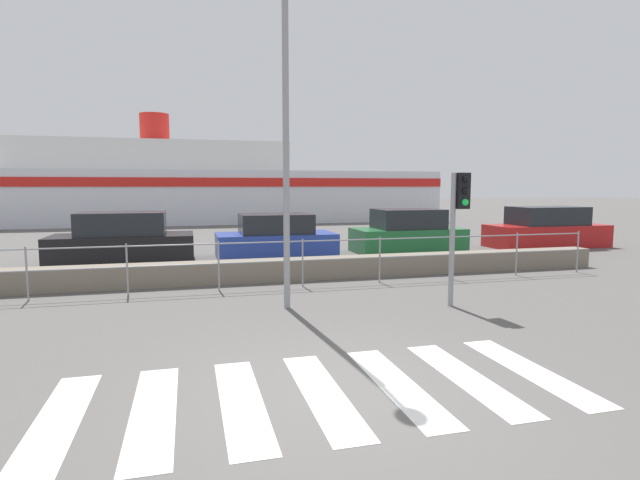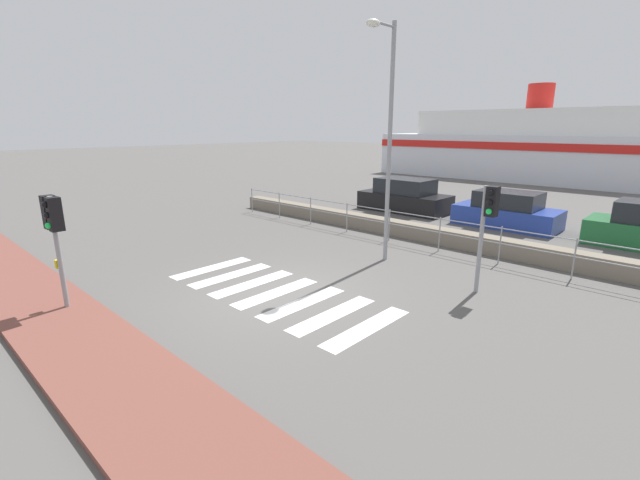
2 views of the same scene
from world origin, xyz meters
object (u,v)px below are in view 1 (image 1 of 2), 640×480
Objects in this scene: ferry_boat at (201,188)px; parked_car_red at (547,230)px; streetlamp at (288,90)px; parked_car_blue at (276,238)px; parked_car_black at (123,241)px; parked_car_green at (408,234)px; traffic_light_far at (459,209)px.

parked_car_red is at bearing -55.02° from ferry_boat.
streetlamp is 13.84m from parked_car_red.
parked_car_blue is at bearing 180.00° from parked_car_red.
parked_car_green is (9.38, 0.00, -0.01)m from parked_car_black.
parked_car_green is (6.58, -17.59, -1.50)m from ferry_boat.
traffic_light_far is 0.67× the size of parked_car_blue.
parked_car_green is (4.69, 0.00, 0.04)m from parked_car_blue.
parked_car_black is 9.38m from parked_car_green.
parked_car_green is at bearing 180.00° from parked_car_red.
ferry_boat is 17.76m from parked_car_blue.
traffic_light_far is at bearing -47.65° from parked_car_black.
parked_car_green is (2.47, 7.57, -1.24)m from traffic_light_far.
ferry_boat reaches higher than parked_car_black.
parked_car_black is 15.11m from parked_car_red.
streetlamp is at bearing -87.88° from ferry_boat.
parked_car_blue is at bearing 106.30° from traffic_light_far.
traffic_light_far is 11.23m from parked_car_red.
streetlamp is 9.69m from parked_car_green.
parked_car_green is 0.85× the size of parked_car_red.
parked_car_green is at bearing 0.00° from parked_car_blue.
streetlamp is 1.57× the size of parked_car_black.
parked_car_blue is at bearing 0.00° from parked_car_black.
ferry_boat is at bearing 99.26° from traffic_light_far.
parked_car_red is (8.20, 7.57, -1.23)m from traffic_light_far.
parked_car_green reaches higher than parked_car_blue.
parked_car_red is at bearing 0.00° from parked_car_green.
parked_car_black is (-2.80, -17.59, -1.49)m from ferry_boat.
parked_car_red is at bearing 31.97° from streetlamp.
parked_car_red is at bearing 0.00° from parked_car_blue.
streetlamp is (-3.19, 0.46, 2.12)m from traffic_light_far.
ferry_boat reaches higher than parked_car_blue.
parked_car_blue is (1.89, -17.59, -1.54)m from ferry_boat.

